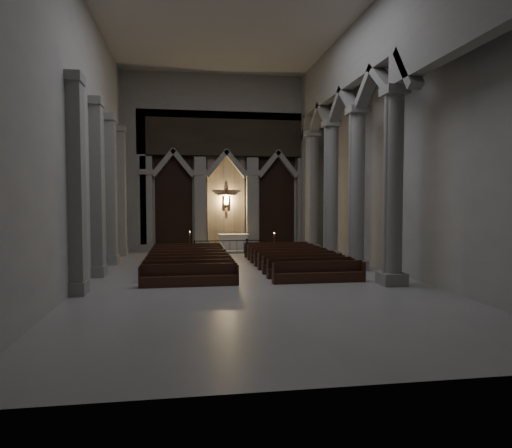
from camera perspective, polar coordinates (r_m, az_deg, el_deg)
The scene contains 11 objects.
room at distance 20.56m, azimuth -0.74°, elevation 14.60°, with size 24.00×24.10×12.00m.
sanctuary_wall at distance 31.76m, azimuth -3.73°, elevation 8.69°, with size 14.00×0.77×12.00m.
right_arcade at distance 23.27m, azimuth 12.71°, elevation 13.73°, with size 1.00×24.00×12.00m.
left_pilasters at distance 23.76m, azimuth -18.36°, elevation 3.92°, with size 0.60×13.00×8.03m.
sanctuary_step at distance 30.86m, azimuth -3.53°, elevation -3.31°, with size 8.50×2.60×0.15m, color gray.
altar at distance 30.99m, azimuth -2.84°, elevation -2.19°, with size 2.00×0.80×1.02m.
altar_rail at distance 29.42m, azimuth -3.28°, elevation -2.59°, with size 4.62×0.09×0.91m.
candle_stand_left at distance 29.87m, azimuth -8.27°, elevation -2.93°, with size 0.25×0.25×1.46m.
candle_stand_right at distance 30.43m, azimuth 2.28°, elevation -2.87°, with size 0.22×0.22×1.31m.
pews at distance 23.24m, azimuth -1.74°, elevation -4.86°, with size 9.37×9.29×0.89m.
worshipper at distance 27.52m, azimuth -1.12°, elevation -3.02°, with size 0.42×0.28×1.16m, color black.
Camera 1 is at (-2.87, -19.94, 3.47)m, focal length 32.00 mm.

